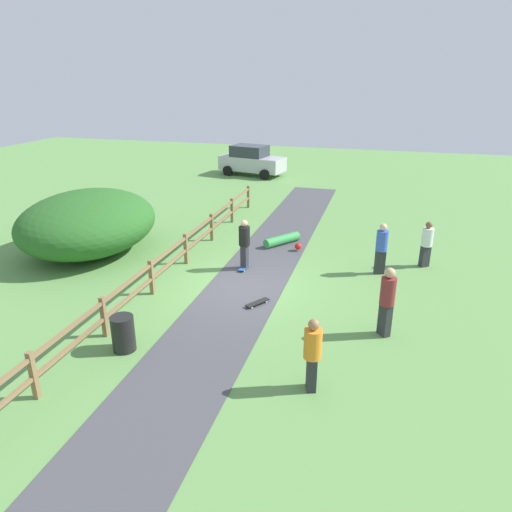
{
  "coord_description": "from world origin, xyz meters",
  "views": [
    {
      "loc": [
        3.97,
        -12.97,
        6.32
      ],
      "look_at": [
        0.28,
        0.16,
        1.0
      ],
      "focal_mm": 33.07,
      "sensor_mm": 36.0,
      "label": 1
    }
  ],
  "objects": [
    {
      "name": "skateboard_loose",
      "position": [
        0.7,
        -1.16,
        0.09
      ],
      "size": [
        0.6,
        0.78,
        0.08
      ],
      "color": "black",
      "rests_on": "asphalt_path"
    },
    {
      "name": "bystander_orange",
      "position": [
        2.83,
        -4.59,
        0.92
      ],
      "size": [
        0.46,
        0.46,
        1.68
      ],
      "color": "#2D2D33",
      "rests_on": "ground_plane"
    },
    {
      "name": "bush_large",
      "position": [
        -6.54,
        1.42,
        1.14
      ],
      "size": [
        4.68,
        5.62,
        2.29
      ],
      "primitive_type": "ellipsoid",
      "color": "#286023",
      "rests_on": "ground_plane"
    },
    {
      "name": "skater_riding",
      "position": [
        -0.46,
        1.35,
        0.99
      ],
      "size": [
        0.39,
        0.8,
        1.74
      ],
      "color": "#265999",
      "rests_on": "asphalt_path"
    },
    {
      "name": "wooden_fence",
      "position": [
        -2.6,
        0.0,
        0.67
      ],
      "size": [
        0.12,
        18.12,
        1.1
      ],
      "color": "olive",
      "rests_on": "ground_plane"
    },
    {
      "name": "trash_bin",
      "position": [
        -1.8,
        -4.3,
        0.45
      ],
      "size": [
        0.56,
        0.56,
        0.9
      ],
      "primitive_type": "cylinder",
      "color": "black",
      "rests_on": "ground_plane"
    },
    {
      "name": "ground_plane",
      "position": [
        0.0,
        0.0,
        0.0
      ],
      "size": [
        60.0,
        60.0,
        0.0
      ],
      "primitive_type": "plane",
      "color": "#60934C"
    },
    {
      "name": "bystander_maroon",
      "position": [
        4.27,
        -1.87,
        1.04
      ],
      "size": [
        0.54,
        0.54,
        1.87
      ],
      "color": "#2D2D33",
      "rests_on": "ground_plane"
    },
    {
      "name": "asphalt_path",
      "position": [
        0.0,
        0.0,
        0.01
      ],
      "size": [
        2.4,
        28.0,
        0.02
      ],
      "primitive_type": "cube",
      "color": "#47474C",
      "rests_on": "ground_plane"
    },
    {
      "name": "bystander_white",
      "position": [
        5.5,
        3.27,
        0.89
      ],
      "size": [
        0.53,
        0.53,
        1.62
      ],
      "color": "#2D2D33",
      "rests_on": "ground_plane"
    },
    {
      "name": "skater_fallen",
      "position": [
        0.29,
        4.05,
        0.2
      ],
      "size": [
        1.5,
        1.51,
        0.36
      ],
      "color": "green",
      "rests_on": "asphalt_path"
    },
    {
      "name": "bystander_blue",
      "position": [
        4.01,
        2.2,
        0.97
      ],
      "size": [
        0.48,
        0.48,
        1.76
      ],
      "color": "#2D2D33",
      "rests_on": "ground_plane"
    },
    {
      "name": "parked_car_silver",
      "position": [
        -4.69,
        16.76,
        0.96
      ],
      "size": [
        4.46,
        2.66,
        1.92
      ],
      "color": "#B7B7BC",
      "rests_on": "ground_plane"
    }
  ]
}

